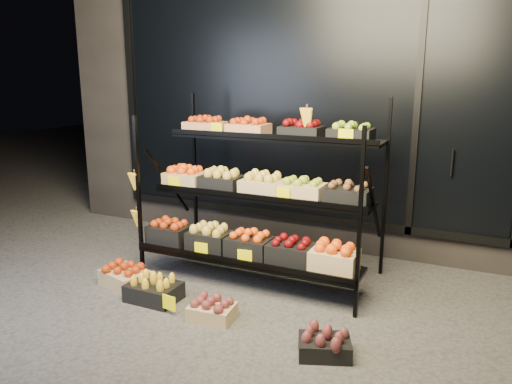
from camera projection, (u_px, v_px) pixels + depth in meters
The scene contains 8 objects.
ground at pixel (229, 302), 4.17m from camera, with size 24.00×24.00×0.00m, color #514F4C.
building at pixel (328, 83), 6.05m from camera, with size 6.00×2.08×3.50m.
display_rack at pixel (258, 195), 4.52m from camera, with size 2.18×1.02×1.68m.
tag_floor_a at pixel (169, 307), 3.94m from camera, with size 0.13×0.01×0.12m, color #FFF300.
floor_crate_left at pixel (125, 275), 4.47m from camera, with size 0.48×0.41×0.21m.
floor_crate_midleft at pixel (154, 289), 4.18m from camera, with size 0.43×0.32×0.21m.
floor_crate_midright at pixel (212, 309), 3.86m from camera, with size 0.36×0.28×0.18m.
floor_crate_right at pixel (325, 344), 3.36m from camera, with size 0.42×0.37×0.18m.
Camera 1 is at (1.84, -3.39, 1.86)m, focal length 35.00 mm.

